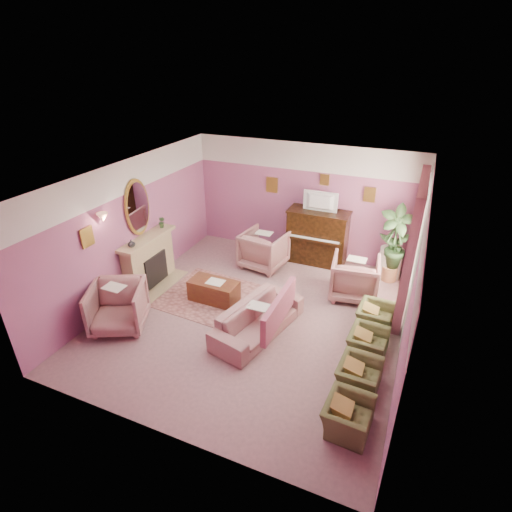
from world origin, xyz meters
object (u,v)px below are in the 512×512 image
at_px(olive_chair_a, 348,412).
at_px(side_table, 390,263).
at_px(floral_armchair_front, 117,305).
at_px(floral_armchair_right, 355,276).
at_px(coffee_table, 214,291).
at_px(piano, 317,237).
at_px(olive_chair_c, 368,340).
at_px(olive_chair_d, 375,314).
at_px(sofa, 258,314).
at_px(floral_armchair_left, 264,248).
at_px(television, 320,201).
at_px(olive_chair_b, 359,372).

bearing_deg(olive_chair_a, side_table, 89.71).
bearing_deg(floral_armchair_front, floral_armchair_right, 36.14).
xyz_separation_m(coffee_table, floral_armchair_right, (2.63, 1.30, 0.27)).
height_order(piano, olive_chair_c, piano).
relative_size(piano, side_table, 2.00).
bearing_deg(olive_chair_d, floral_armchair_front, -157.14).
bearing_deg(sofa, olive_chair_a, -37.22).
relative_size(floral_armchair_left, floral_armchair_right, 1.00).
height_order(piano, olive_chair_a, piano).
relative_size(television, olive_chair_a, 1.12).
xyz_separation_m(coffee_table, olive_chair_a, (3.21, -2.09, 0.08)).
relative_size(olive_chair_a, side_table, 1.02).
xyz_separation_m(television, floral_armchair_right, (1.15, -1.16, -1.11)).
bearing_deg(television, sofa, -94.29).
bearing_deg(floral_armchair_front, olive_chair_c, 13.25).
relative_size(sofa, side_table, 2.85).
height_order(television, side_table, television).
bearing_deg(olive_chair_c, olive_chair_b, -90.00).
bearing_deg(olive_chair_b, side_table, 89.65).
distance_m(piano, floral_armchair_right, 1.67).
relative_size(television, floral_armchair_front, 0.81).
xyz_separation_m(olive_chair_a, olive_chair_c, (0.00, 1.64, 0.00)).
bearing_deg(floral_armchair_right, floral_armchair_front, -143.86).
distance_m(floral_armchair_right, olive_chair_b, 2.65).
xyz_separation_m(olive_chair_d, side_table, (0.02, 2.11, 0.04)).
bearing_deg(television, piano, 90.00).
relative_size(floral_armchair_front, olive_chair_b, 1.39).
height_order(piano, television, television).
xyz_separation_m(television, olive_chair_d, (1.72, -2.10, -1.29)).
height_order(floral_armchair_right, olive_chair_a, floral_armchair_right).
distance_m(floral_armchair_right, olive_chair_a, 3.45).
distance_m(floral_armchair_front, olive_chair_b, 4.41).
xyz_separation_m(floral_armchair_left, olive_chair_c, (2.81, -2.23, -0.19)).
relative_size(television, floral_armchair_right, 0.81).
bearing_deg(piano, olive_chair_d, -51.27).
relative_size(floral_armchair_left, olive_chair_d, 1.39).
distance_m(television, olive_chair_b, 4.31).
xyz_separation_m(piano, coffee_table, (-1.49, -2.51, -0.43)).
relative_size(olive_chair_b, side_table, 1.02).
distance_m(piano, olive_chair_a, 4.93).
bearing_deg(olive_chair_b, floral_armchair_left, 132.66).
bearing_deg(floral_armchair_front, olive_chair_d, 22.86).
height_order(coffee_table, olive_chair_b, olive_chair_b).
bearing_deg(olive_chair_c, olive_chair_a, -90.00).
bearing_deg(floral_armchair_left, piano, 33.88).
relative_size(floral_armchair_left, olive_chair_a, 1.39).
relative_size(television, floral_armchair_left, 0.81).
bearing_deg(olive_chair_d, side_table, 89.38).
bearing_deg(olive_chair_b, coffee_table, 158.33).
bearing_deg(olive_chair_b, olive_chair_d, 90.00).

